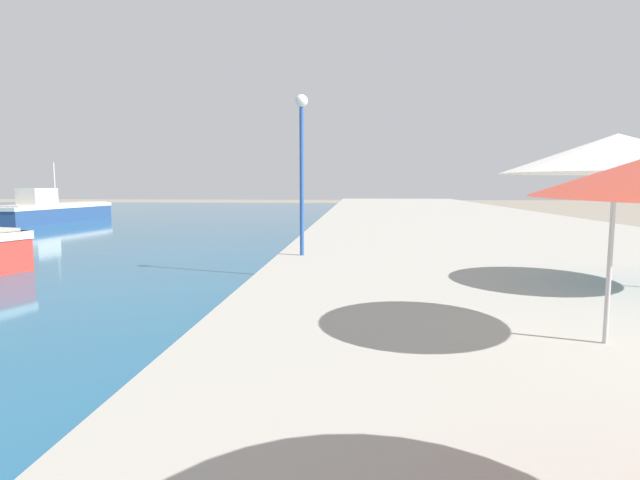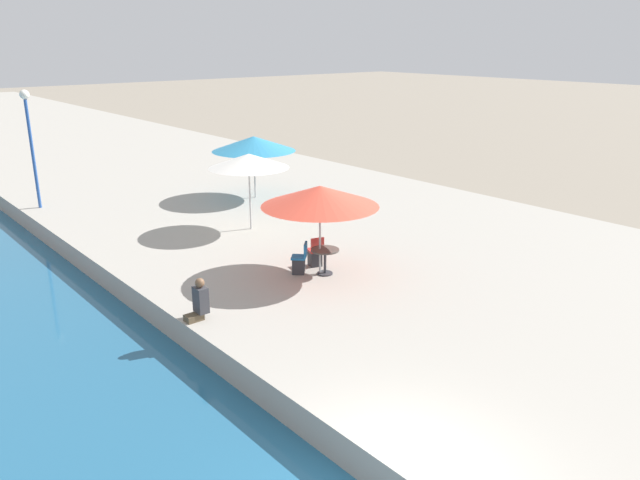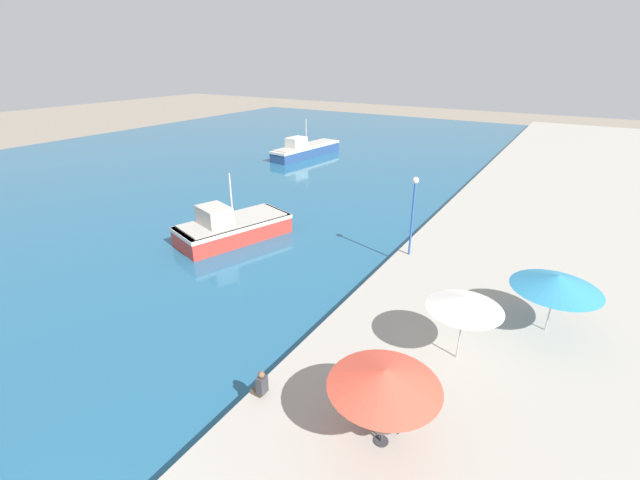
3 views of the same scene
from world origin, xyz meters
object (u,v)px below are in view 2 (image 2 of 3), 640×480
at_px(cafe_umbrella_striped, 254,144).
at_px(cafe_chair_left, 300,262).
at_px(lamppost, 29,129).
at_px(person_at_quay, 199,301).
at_px(cafe_umbrella_white, 249,161).
at_px(cafe_chair_right, 315,255).
at_px(cafe_umbrella_pink, 320,196).
at_px(cafe_table, 325,256).

relative_size(cafe_umbrella_striped, cafe_chair_left, 3.79).
bearing_deg(lamppost, person_at_quay, -91.21).
bearing_deg(cafe_umbrella_white, person_at_quay, -133.11).
relative_size(cafe_umbrella_striped, cafe_chair_right, 3.79).
xyz_separation_m(cafe_umbrella_striped, cafe_chair_left, (-4.08, -8.25, -1.94)).
distance_m(cafe_umbrella_pink, person_at_quay, 4.54).
bearing_deg(lamppost, cafe_umbrella_white, -58.26).
bearing_deg(cafe_table, lamppost, 107.04).
relative_size(cafe_table, cafe_chair_left, 0.88).
bearing_deg(cafe_umbrella_striped, cafe_table, -112.14).
distance_m(cafe_umbrella_pink, lamppost, 13.30).
height_order(cafe_chair_right, lamppost, lamppost).
height_order(cafe_umbrella_pink, cafe_chair_left, cafe_umbrella_pink).
relative_size(cafe_chair_left, cafe_chair_right, 1.00).
height_order(cafe_umbrella_striped, lamppost, lamppost).
xyz_separation_m(cafe_umbrella_white, lamppost, (-4.80, 7.77, 0.68)).
bearing_deg(cafe_chair_right, cafe_chair_left, -148.95).
relative_size(cafe_umbrella_pink, person_at_quay, 3.21).
height_order(cafe_table, person_at_quay, person_at_quay).
bearing_deg(cafe_chair_right, cafe_umbrella_pink, -100.22).
distance_m(cafe_umbrella_white, cafe_chair_left, 5.20).
relative_size(cafe_chair_left, person_at_quay, 0.89).
relative_size(cafe_table, cafe_chair_right, 0.88).
bearing_deg(cafe_chair_left, cafe_table, -90.00).
bearing_deg(lamppost, cafe_umbrella_striped, -28.48).
distance_m(cafe_umbrella_white, cafe_table, 5.47).
bearing_deg(cafe_chair_left, cafe_chair_right, -31.05).
height_order(cafe_umbrella_striped, cafe_chair_right, cafe_umbrella_striped).
height_order(cafe_umbrella_white, person_at_quay, cafe_umbrella_white).
bearing_deg(cafe_umbrella_white, cafe_chair_right, -98.61).
distance_m(cafe_umbrella_pink, cafe_umbrella_striped, 9.38).
height_order(cafe_umbrella_white, cafe_chair_right, cafe_umbrella_white).
bearing_deg(cafe_table, cafe_umbrella_pink, 123.32).
relative_size(cafe_umbrella_white, person_at_quay, 2.70).
bearing_deg(cafe_chair_right, cafe_table, -90.00).
relative_size(cafe_umbrella_striped, person_at_quay, 3.38).
xyz_separation_m(cafe_table, cafe_chair_right, (0.21, 0.69, -0.21)).
distance_m(cafe_umbrella_striped, cafe_chair_left, 9.41).
distance_m(cafe_chair_right, lamppost, 13.12).
bearing_deg(cafe_table, cafe_chair_left, 135.15).
xyz_separation_m(cafe_umbrella_pink, cafe_umbrella_white, (0.95, 4.94, 0.14)).
bearing_deg(cafe_chair_right, lamppost, 125.78).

